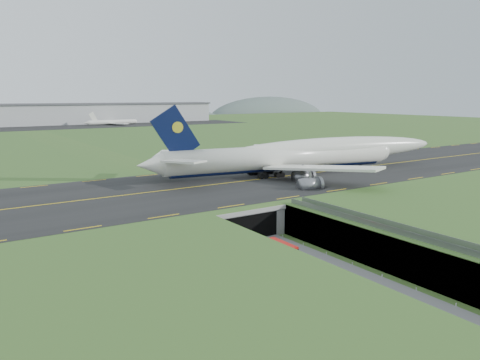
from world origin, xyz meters
TOP-DOWN VIEW (x-y plane):
  - ground at (0.00, 0.00)m, footprint 900.00×900.00m
  - airfield_deck at (0.00, 0.00)m, footprint 800.00×800.00m
  - trench_road at (0.00, -7.50)m, footprint 12.00×75.00m
  - taxiway at (0.00, 33.00)m, footprint 800.00×44.00m
  - tunnel_portal at (0.00, 16.71)m, footprint 17.00×22.30m
  - guideway at (11.00, -19.11)m, footprint 3.00×53.00m
  - jumbo_jet at (35.11, 34.21)m, footprint 90.65×58.51m
  - shuttle_tram at (-1.87, -3.11)m, footprint 2.69×6.79m
  - cargo_terminal at (-0.16, 299.41)m, footprint 320.00×67.00m
  - distant_hills at (64.38, 430.00)m, footprint 700.00×91.00m

SIDE VIEW (x-z plane):
  - distant_hills at x=64.38m, z-range -34.00..26.00m
  - ground at x=0.00m, z-range 0.00..0.00m
  - trench_road at x=0.00m, z-range 0.00..0.20m
  - shuttle_tram at x=-1.87m, z-range 0.15..2.93m
  - airfield_deck at x=0.00m, z-range 0.00..6.00m
  - tunnel_portal at x=0.00m, z-range 0.33..6.33m
  - guideway at x=11.00m, z-range 1.80..8.85m
  - taxiway at x=0.00m, z-range 6.00..6.18m
  - jumbo_jet at x=35.11m, z-range 1.47..21.05m
  - cargo_terminal at x=-0.16m, z-range 6.16..21.76m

